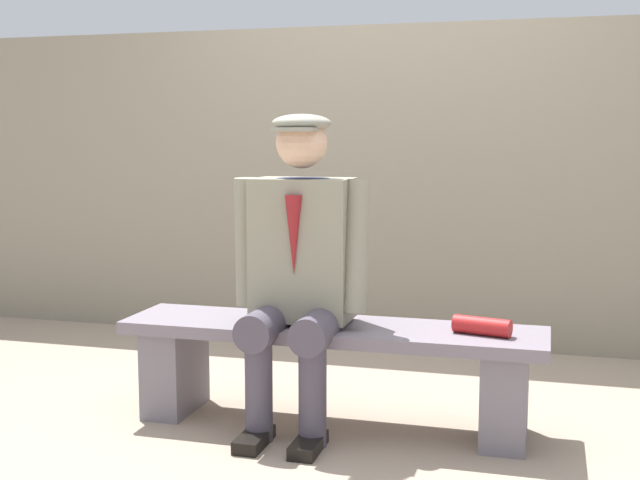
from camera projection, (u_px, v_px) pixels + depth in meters
name	position (u px, v px, depth m)	size (l,w,h in m)	color
ground_plane	(331.00, 425.00, 3.47)	(30.00, 30.00, 0.00)	gray
bench	(331.00, 359.00, 3.43)	(1.75, 0.41, 0.43)	slate
seated_man	(299.00, 262.00, 3.36)	(0.57, 0.56, 1.29)	gray
rolled_magazine	(482.00, 326.00, 3.22)	(0.07, 0.07, 0.23)	#B21E1E
stadium_wall	(399.00, 186.00, 4.83)	(12.00, 0.24, 1.83)	gray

